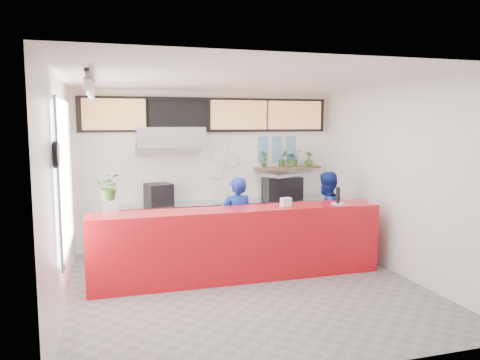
{
  "coord_description": "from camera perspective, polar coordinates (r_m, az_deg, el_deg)",
  "views": [
    {
      "loc": [
        -1.97,
        -6.33,
        2.39
      ],
      "look_at": [
        0.1,
        0.7,
        1.5
      ],
      "focal_mm": 35.0,
      "sensor_mm": 36.0,
      "label": 1
    }
  ],
  "objects": [
    {
      "name": "service_counter",
      "position": [
        7.25,
        -0.09,
        -7.78
      ],
      "size": [
        4.5,
        0.6,
        1.1
      ],
      "primitive_type": "cube",
      "color": "red",
      "rests_on": "ground"
    },
    {
      "name": "floor",
      "position": [
        7.05,
        0.85,
        -12.9
      ],
      "size": [
        5.0,
        5.0,
        0.0
      ],
      "primitive_type": "plane",
      "color": "slate",
      "rests_on": "ground"
    },
    {
      "name": "cream_band",
      "position": [
        9.04,
        -3.86,
        8.24
      ],
      "size": [
        5.0,
        0.02,
        0.8
      ],
      "primitive_type": "cube",
      "color": "beige",
      "rests_on": "wall_back"
    },
    {
      "name": "track_rail",
      "position": [
        6.36,
        -17.89,
        11.56
      ],
      "size": [
        0.05,
        2.4,
        0.04
      ],
      "primitive_type": "cube",
      "color": "black",
      "rests_on": "ceiling"
    },
    {
      "name": "photo_frame_b",
      "position": [
        9.44,
        4.53,
        4.54
      ],
      "size": [
        0.2,
        0.02,
        0.25
      ],
      "primitive_type": "cube",
      "color": "#598CBF",
      "rests_on": "wall_back"
    },
    {
      "name": "photo_frame_a",
      "position": [
        9.34,
        2.81,
        4.52
      ],
      "size": [
        0.2,
        0.02,
        0.25
      ],
      "primitive_type": "cube",
      "color": "#598CBF",
      "rests_on": "wall_back"
    },
    {
      "name": "ceiling",
      "position": [
        6.66,
        0.9,
        12.18
      ],
      "size": [
        5.0,
        5.0,
        0.0
      ],
      "primitive_type": "plane",
      "rotation": [
        3.14,
        0.0,
        0.0
      ],
      "color": "silver"
    },
    {
      "name": "menu_board_far_left",
      "position": [
        8.71,
        -15.1,
        7.74
      ],
      "size": [
        1.1,
        0.1,
        0.55
      ],
      "primitive_type": "cube",
      "color": "tan",
      "rests_on": "wall_back"
    },
    {
      "name": "espresso_machine",
      "position": [
        9.26,
        5.14,
        -0.95
      ],
      "size": [
        0.72,
        0.53,
        0.45
      ],
      "primitive_type": "cube",
      "rotation": [
        0.0,
        0.0,
        -0.04
      ],
      "color": "black",
      "rests_on": "right_bench"
    },
    {
      "name": "dec_plate_c",
      "position": [
        9.1,
        -2.85,
        0.99
      ],
      "size": [
        0.24,
        0.03,
        0.24
      ],
      "primitive_type": "cylinder",
      "rotation": [
        1.57,
        0.0,
        0.0
      ],
      "color": "silver",
      "rests_on": "wall_back"
    },
    {
      "name": "window_pane",
      "position": [
        6.68,
        -20.6,
        0.55
      ],
      "size": [
        0.04,
        2.2,
        1.9
      ],
      "primitive_type": "cube",
      "color": "silver",
      "rests_on": "wall_left"
    },
    {
      "name": "wall_clock_rim",
      "position": [
        5.46,
        -21.54,
        2.87
      ],
      "size": [
        0.05,
        0.3,
        0.3
      ],
      "primitive_type": "cylinder",
      "rotation": [
        0.0,
        1.57,
        0.0
      ],
      "color": "black",
      "rests_on": "wall_left"
    },
    {
      "name": "wall_back",
      "position": [
        9.09,
        -3.81,
        1.29
      ],
      "size": [
        5.0,
        0.0,
        5.0
      ],
      "primitive_type": "plane",
      "rotation": [
        1.57,
        0.0,
        0.0
      ],
      "color": "white",
      "rests_on": "ground"
    },
    {
      "name": "staff_right",
      "position": [
        8.41,
        10.43,
        -4.28
      ],
      "size": [
        0.9,
        0.79,
        1.55
      ],
      "primitive_type": "imported",
      "rotation": [
        0.0,
        0.0,
        3.46
      ],
      "color": "navy",
      "rests_on": "ground"
    },
    {
      "name": "wall_left",
      "position": [
        6.41,
        -20.98,
        -1.52
      ],
      "size": [
        0.0,
        5.0,
        5.0
      ],
      "primitive_type": "plane",
      "rotation": [
        1.57,
        0.0,
        1.57
      ],
      "color": "white",
      "rests_on": "ground"
    },
    {
      "name": "photo_frame_f",
      "position": [
        9.57,
        6.2,
        3.05
      ],
      "size": [
        0.2,
        0.02,
        0.25
      ],
      "primitive_type": "cube",
      "color": "#598CBF",
      "rests_on": "wall_back"
    },
    {
      "name": "basil_vase",
      "position": [
        6.75,
        -15.64,
        -0.82
      ],
      "size": [
        0.37,
        0.33,
        0.38
      ],
      "primitive_type": "imported",
      "rotation": [
        0.0,
        0.0,
        -0.11
      ],
      "color": "#316021",
      "rests_on": "glass_vase"
    },
    {
      "name": "panini_oven",
      "position": [
        8.68,
        -9.88,
        -1.74
      ],
      "size": [
        0.53,
        0.53,
        0.39
      ],
      "primitive_type": "cube",
      "rotation": [
        0.0,
        0.0,
        0.23
      ],
      "color": "black",
      "rests_on": "prep_bench"
    },
    {
      "name": "photo_frame_d",
      "position": [
        9.35,
        2.8,
        2.99
      ],
      "size": [
        0.2,
        0.02,
        0.25
      ],
      "primitive_type": "cube",
      "color": "#598CBF",
      "rests_on": "wall_back"
    },
    {
      "name": "herb_c",
      "position": [
        9.51,
        6.54,
        2.66
      ],
      "size": [
        0.35,
        0.31,
        0.34
      ],
      "primitive_type": "imported",
      "rotation": [
        0.0,
        0.0,
        -0.18
      ],
      "color": "#316021",
      "rests_on": "herb_shelf"
    },
    {
      "name": "glass_vase",
      "position": [
        6.8,
        -15.56,
        -3.21
      ],
      "size": [
        0.26,
        0.26,
        0.25
      ],
      "primitive_type": "cylinder",
      "rotation": [
        0.0,
        0.0,
        0.37
      ],
      "color": "silver",
      "rests_on": "service_counter"
    },
    {
      "name": "herb_b",
      "position": [
        9.42,
        5.23,
        2.61
      ],
      "size": [
        0.21,
        0.18,
        0.33
      ],
      "primitive_type": "imported",
      "rotation": [
        0.0,
        0.0,
        0.2
      ],
      "color": "#316021",
      "rests_on": "herb_shelf"
    },
    {
      "name": "prep_bench",
      "position": [
        8.83,
        -8.43,
        -5.85
      ],
      "size": [
        1.8,
        0.6,
        0.9
      ],
      "primitive_type": "cube",
      "color": "#B2B5BA",
      "rests_on": "ground"
    },
    {
      "name": "right_bench",
      "position": [
        9.41,
        5.63,
        -5.0
      ],
      "size": [
        1.8,
        0.6,
        0.9
      ],
      "primitive_type": "cube",
      "color": "#B2B5BA",
      "rests_on": "ground"
    },
    {
      "name": "dec_plate_d",
      "position": [
        9.15,
        -0.73,
        3.86
      ],
      "size": [
        0.24,
        0.03,
        0.24
      ],
      "primitive_type": "cylinder",
      "rotation": [
        1.57,
        0.0,
        0.0
      ],
      "color": "silver",
      "rests_on": "wall_back"
    },
    {
      "name": "dec_plate_a",
      "position": [
        9.07,
        -2.86,
        2.87
      ],
      "size": [
        0.24,
        0.03,
        0.24
      ],
      "primitive_type": "cylinder",
      "rotation": [
        1.57,
        0.0,
        0.0
      ],
      "color": "silver",
      "rests_on": "wall_back"
    },
    {
      "name": "herb_shelf",
      "position": [
        9.47,
        5.81,
        1.5
      ],
      "size": [
        1.4,
        0.18,
        0.04
      ],
      "primitive_type": "cube",
      "color": "brown",
      "rests_on": "wall_back"
    },
    {
      "name": "photo_frame_c",
      "position": [
        9.55,
        6.22,
        4.55
      ],
      "size": [
        0.2,
        0.02,
        0.25
      ],
      "primitive_type": "cube",
      "color": "#598CBF",
      "rests_on": "wall_back"
    },
    {
      "name": "dec_plate_b",
      "position": [
        9.16,
        -1.03,
        2.29
      ],
      "size": [
        0.24,
        0.03,
        0.24
      ],
      "primitive_type": "cylinder",
      "rotation": [
        1.57,
        0.0,
        0.0
      ],
      "color": "silver",
      "rests_on": "wall_back"
    },
    {
      "name": "herb_a",
      "position": [
        9.28,
        2.97,
        2.59
      ],
      "size": [
        0.21,
        0.18,
        0.34
      ],
      "primitive_type": "imported",
      "rotation": [
        0.0,
        0.0,
        0.38
      ],
      "color": "#316021",
      "rests_on": "herb_shelf"
    },
    {
      "name": "extraction_hood",
      "position": [
        8.56,
        -8.59,
        5.24
      ],
      "size": [
        1.2,
        0.7,
        0.35
      ],
      "primitive_type": "cube",
      "color": "#B2B5BA",
      "rests_on": "ceiling"
    },
    {
      "name": "menu_board_mid_right",
      "position": [
        9.07,
        -0.15,
        7.94
      ],
      "size": [
        1.1,
        0.1,
        0.55
      ],
      "primitive_type": "cube",
      "color": "tan",
      "rests_on": "wall_back"
    },
    {
      "name": "napkin_holder",
      "position": [
        7.33,
        5.62,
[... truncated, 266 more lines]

